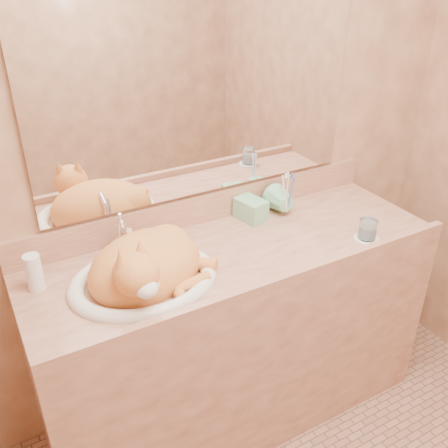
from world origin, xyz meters
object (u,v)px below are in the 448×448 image
water_glass (368,229)px  toothbrush_cup (287,206)px  sink_basin (142,262)px  vanity_counter (236,335)px  cat (146,264)px  soap_dispenser (262,203)px

water_glass → toothbrush_cup: bearing=118.1°
sink_basin → toothbrush_cup: size_ratio=4.36×
vanity_counter → cat: bearing=-176.2°
sink_basin → toothbrush_cup: bearing=12.4°
sink_basin → water_glass: 0.88m
water_glass → cat: bearing=169.2°
soap_dispenser → water_glass: 0.42m
vanity_counter → sink_basin: (-0.38, -0.02, 0.50)m
cat → water_glass: bearing=-27.7°
toothbrush_cup → cat: bearing=-168.0°
cat → soap_dispenser: bearing=-2.1°
toothbrush_cup → water_glass: bearing=-61.9°
vanity_counter → toothbrush_cup: 0.58m
soap_dispenser → toothbrush_cup: bearing=-14.4°
vanity_counter → cat: (-0.37, -0.02, 0.50)m
vanity_counter → water_glass: size_ratio=19.88×
sink_basin → soap_dispenser: size_ratio=2.58×
toothbrush_cup → sink_basin: bearing=-168.6°
sink_basin → water_glass: sink_basin is taller
sink_basin → cat: 0.02m
vanity_counter → toothbrush_cup: size_ratio=13.77×
toothbrush_cup → water_glass: 0.35m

